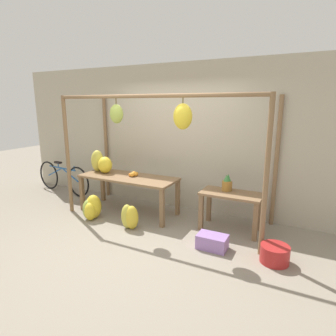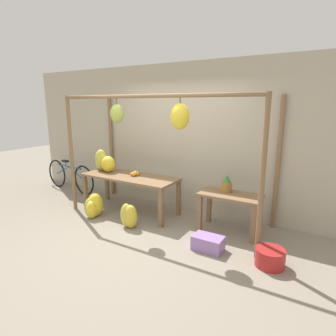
{
  "view_description": "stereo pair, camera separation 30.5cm",
  "coord_description": "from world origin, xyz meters",
  "views": [
    {
      "loc": [
        2.25,
        -3.38,
        2.04
      ],
      "look_at": [
        0.1,
        0.83,
        0.96
      ],
      "focal_mm": 30.0,
      "sensor_mm": 36.0,
      "label": 1
    },
    {
      "loc": [
        2.51,
        -3.23,
        2.04
      ],
      "look_at": [
        0.1,
        0.83,
        0.96
      ],
      "focal_mm": 30.0,
      "sensor_mm": 36.0,
      "label": 2
    }
  ],
  "objects": [
    {
      "name": "banana_pile_ground_left",
      "position": [
        -1.17,
        0.26,
        0.18
      ],
      "size": [
        0.37,
        0.45,
        0.44
      ],
      "color": "gold",
      "rests_on": "ground_plane"
    },
    {
      "name": "shop_wall_back",
      "position": [
        0.0,
        1.58,
        1.4
      ],
      "size": [
        8.0,
        0.08,
        2.8
      ],
      "color": "#B2A893",
      "rests_on": "ground_plane"
    },
    {
      "name": "banana_pile_on_table",
      "position": [
        -1.42,
        0.88,
        0.9
      ],
      "size": [
        0.54,
        0.33,
        0.43
      ],
      "color": "yellow",
      "rests_on": "display_table_main"
    },
    {
      "name": "display_table_main",
      "position": [
        -0.74,
        0.83,
        0.62
      ],
      "size": [
        1.88,
        0.72,
        0.71
      ],
      "color": "brown",
      "rests_on": "ground_plane"
    },
    {
      "name": "ground_plane",
      "position": [
        0.0,
        0.0,
        0.0
      ],
      "size": [
        20.0,
        20.0,
        0.0
      ],
      "primitive_type": "plane",
      "color": "gray"
    },
    {
      "name": "display_table_side",
      "position": [
        1.2,
        0.94,
        0.5
      ],
      "size": [
        0.97,
        0.5,
        0.64
      ],
      "color": "brown",
      "rests_on": "ground_plane"
    },
    {
      "name": "banana_pile_ground_right",
      "position": [
        -0.31,
        0.22,
        0.21
      ],
      "size": [
        0.34,
        0.26,
        0.42
      ],
      "color": "gold",
      "rests_on": "ground_plane"
    },
    {
      "name": "parked_bicycle",
      "position": [
        -2.83,
        1.15,
        0.36
      ],
      "size": [
        1.77,
        0.24,
        0.73
      ],
      "color": "black",
      "rests_on": "ground_plane"
    },
    {
      "name": "pineapple_cluster",
      "position": [
        1.1,
        1.01,
        0.76
      ],
      "size": [
        0.16,
        0.16,
        0.28
      ],
      "color": "#A3702D",
      "rests_on": "display_table_side"
    },
    {
      "name": "stall_awning",
      "position": [
        0.07,
        0.62,
        1.57
      ],
      "size": [
        3.63,
        1.28,
        2.19
      ],
      "color": "brown",
      "rests_on": "ground_plane"
    },
    {
      "name": "blue_bucket",
      "position": [
        1.98,
        0.24,
        0.12
      ],
      "size": [
        0.37,
        0.37,
        0.24
      ],
      "color": "#AD2323",
      "rests_on": "ground_plane"
    },
    {
      "name": "orange_pile",
      "position": [
        -0.65,
        0.89,
        0.76
      ],
      "size": [
        0.15,
        0.19,
        0.1
      ],
      "color": "orange",
      "rests_on": "display_table_main"
    },
    {
      "name": "fruit_crate_white",
      "position": [
        1.13,
        0.21,
        0.1
      ],
      "size": [
        0.43,
        0.27,
        0.21
      ],
      "color": "#9970B7",
      "rests_on": "ground_plane"
    }
  ]
}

